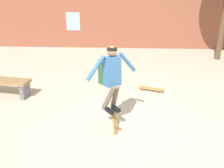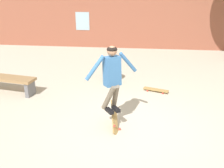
{
  "view_description": "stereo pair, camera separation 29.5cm",
  "coord_description": "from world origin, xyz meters",
  "px_view_note": "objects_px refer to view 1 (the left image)",
  "views": [
    {
      "loc": [
        -0.1,
        -5.05,
        3.11
      ],
      "look_at": [
        -0.37,
        -0.04,
        1.09
      ],
      "focal_mm": 40.0,
      "sensor_mm": 36.0,
      "label": 1
    },
    {
      "loc": [
        0.19,
        -5.03,
        3.11
      ],
      "look_at": [
        -0.37,
        -0.04,
        1.09
      ],
      "focal_mm": 40.0,
      "sensor_mm": 36.0,
      "label": 2
    }
  ],
  "objects_px": {
    "skateboard_resting": "(151,89)",
    "trash_bin": "(105,71)",
    "park_bench": "(0,83)",
    "skater": "(112,74)",
    "skateboard_flipping": "(115,117)"
  },
  "relations": [
    {
      "from": "trash_bin",
      "to": "skater",
      "type": "distance_m",
      "value": 3.01
    },
    {
      "from": "park_bench",
      "to": "skateboard_flipping",
      "type": "xyz_separation_m",
      "value": [
        3.46,
        -1.59,
        -0.14
      ]
    },
    {
      "from": "trash_bin",
      "to": "skateboard_resting",
      "type": "height_order",
      "value": "trash_bin"
    },
    {
      "from": "skater",
      "to": "skateboard_resting",
      "type": "bearing_deg",
      "value": 117.25
    },
    {
      "from": "trash_bin",
      "to": "skateboard_flipping",
      "type": "height_order",
      "value": "trash_bin"
    },
    {
      "from": "skater",
      "to": "park_bench",
      "type": "bearing_deg",
      "value": -151.5
    },
    {
      "from": "skater",
      "to": "skateboard_flipping",
      "type": "height_order",
      "value": "skater"
    },
    {
      "from": "skateboard_flipping",
      "to": "trash_bin",
      "type": "bearing_deg",
      "value": 178.17
    },
    {
      "from": "park_bench",
      "to": "trash_bin",
      "type": "height_order",
      "value": "trash_bin"
    },
    {
      "from": "skater",
      "to": "skateboard_flipping",
      "type": "distance_m",
      "value": 1.08
    },
    {
      "from": "skateboard_resting",
      "to": "trash_bin",
      "type": "bearing_deg",
      "value": -5.3
    },
    {
      "from": "skater",
      "to": "skateboard_resting",
      "type": "distance_m",
      "value": 2.77
    },
    {
      "from": "park_bench",
      "to": "skateboard_resting",
      "type": "distance_m",
      "value": 4.57
    },
    {
      "from": "trash_bin",
      "to": "skateboard_flipping",
      "type": "distance_m",
      "value": 2.84
    },
    {
      "from": "trash_bin",
      "to": "park_bench",
      "type": "bearing_deg",
      "value": -158.32
    }
  ]
}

